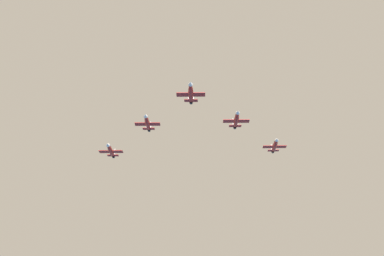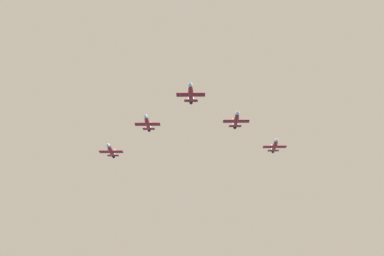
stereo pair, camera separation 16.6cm
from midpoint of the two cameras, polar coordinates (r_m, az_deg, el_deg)
name	(u,v)px [view 1 (the left image)]	position (r m, az deg, el deg)	size (l,w,h in m)	color
jet_lead	(191,93)	(163.74, -0.16, 3.74)	(11.06, 12.44, 3.10)	red
jet_left_wingman	(236,120)	(179.48, 4.73, 0.87)	(11.15, 12.36, 3.10)	red
jet_right_wingman	(147,123)	(179.65, -4.82, 0.53)	(10.65, 12.01, 2.99)	red
jet_left_outer	(275,146)	(196.25, 8.81, -1.88)	(10.51, 12.09, 2.98)	red
jet_right_outer	(111,151)	(196.68, -8.70, -2.41)	(10.84, 12.28, 3.05)	red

